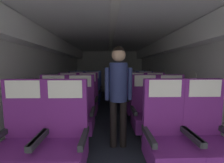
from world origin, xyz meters
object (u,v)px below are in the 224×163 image
object	(u,v)px
seat_e_right_window	(126,89)
seat_a_right_window	(167,138)
seat_a_right_aisle	(207,138)
seat_c_left_window	(68,101)
seat_d_left_window	(76,94)
seat_d_right_window	(130,94)
seat_e_left_window	(82,89)
seat_a_left_window	(21,141)
seat_d_left_aisle	(92,94)
seat_b_left_aisle	(80,114)
seat_a_left_aisle	(64,141)
seat_e_left_aisle	(95,89)
seat_c_right_aisle	(156,101)
seat_b_right_aisle	(172,113)
seat_b_right_window	(146,113)
seat_e_right_aisle	(139,89)
seat_b_left_window	(53,114)
flight_attendant	(118,86)
seat_c_right_window	(136,101)
seat_c_left_aisle	(87,101)
seat_d_right_aisle	(146,94)

from	to	relation	value
seat_e_right_window	seat_a_right_window	bearing A→B (deg)	-89.91
seat_a_right_aisle	seat_c_left_window	xyz separation A→B (m)	(-2.08, 1.75, 0.00)
seat_d_left_window	seat_a_right_aisle	bearing A→B (deg)	-51.58
seat_a_right_aisle	seat_d_right_window	world-z (taller)	same
seat_a_right_window	seat_c_left_window	distance (m)	2.38
seat_e_left_window	seat_c_left_window	bearing A→B (deg)	-89.85
seat_a_left_window	seat_a_right_aisle	bearing A→B (deg)	0.30
seat_d_left_window	seat_d_left_aisle	size ratio (longest dim) A/B	1.00
seat_b_left_aisle	seat_d_left_aisle	distance (m)	1.77
seat_b_left_aisle	seat_a_left_aisle	bearing A→B (deg)	-89.74
seat_a_left_aisle	seat_a_right_aisle	xyz separation A→B (m)	(1.61, 0.02, 0.00)
seat_e_left_aisle	seat_c_right_aisle	bearing A→B (deg)	-47.06
seat_e_left_aisle	seat_a_left_window	bearing A→B (deg)	-97.51
seat_b_right_aisle	seat_b_right_window	world-z (taller)	same
seat_a_left_window	seat_e_right_aisle	distance (m)	4.10
seat_b_left_window	seat_e_left_aisle	bearing A→B (deg)	80.04
seat_c_right_aisle	flight_attendant	world-z (taller)	flight_attendant
seat_a_left_window	seat_d_left_window	xyz separation A→B (m)	(-0.00, 2.64, 0.00)
seat_c_right_aisle	seat_e_right_window	xyz separation A→B (m)	(-0.49, 1.73, 0.00)
seat_c_left_window	seat_c_right_window	world-z (taller)	same
seat_c_left_window	seat_e_right_window	xyz separation A→B (m)	(1.60, 1.73, 0.00)
seat_a_right_aisle	seat_e_left_aisle	distance (m)	3.86
seat_c_left_aisle	seat_d_left_aisle	size ratio (longest dim) A/B	1.00
seat_c_left_aisle	seat_c_right_aisle	xyz separation A→B (m)	(1.63, 0.00, 0.00)
seat_b_right_aisle	seat_c_right_window	bearing A→B (deg)	117.03
seat_c_left_window	seat_e_left_window	distance (m)	1.73
seat_c_left_window	seat_c_right_aisle	size ratio (longest dim) A/B	1.00
seat_b_left_window	seat_d_right_aisle	world-z (taller)	same
seat_c_left_aisle	seat_d_left_window	world-z (taller)	same
seat_a_left_window	seat_c_left_aisle	world-z (taller)	same
seat_a_right_window	seat_b_left_aisle	size ratio (longest dim) A/B	1.00
seat_c_right_window	seat_d_left_aisle	size ratio (longest dim) A/B	1.00
seat_d_left_window	seat_e_right_aisle	world-z (taller)	same
seat_a_right_aisle	seat_c_left_window	world-z (taller)	same
seat_c_right_window	seat_d_right_window	distance (m)	0.87
seat_e_left_aisle	seat_e_right_window	size ratio (longest dim) A/B	1.00
seat_e_right_aisle	seat_e_right_window	xyz separation A→B (m)	(-0.48, -0.03, 0.00)
seat_a_right_aisle	seat_a_right_window	xyz separation A→B (m)	(-0.47, 0.00, 0.00)
seat_c_left_window	seat_e_right_aisle	bearing A→B (deg)	40.13
seat_d_left_aisle	seat_e_left_window	bearing A→B (deg)	118.90
seat_a_left_window	seat_d_right_aisle	world-z (taller)	same
seat_a_right_aisle	seat_d_left_window	size ratio (longest dim) A/B	1.00
seat_e_right_aisle	seat_c_left_window	bearing A→B (deg)	-139.87
seat_d_left_window	seat_d_right_window	distance (m)	1.61
seat_a_right_window	seat_c_right_aisle	size ratio (longest dim) A/B	1.00
seat_a_right_window	seat_c_right_window	xyz separation A→B (m)	(0.01, 1.75, 0.00)
seat_a_right_aisle	seat_c_left_window	bearing A→B (deg)	139.84
seat_a_left_window	seat_c_right_window	distance (m)	2.40
seat_e_right_window	flight_attendant	distance (m)	2.90
seat_b_right_aisle	seat_e_left_aisle	size ratio (longest dim) A/B	1.00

